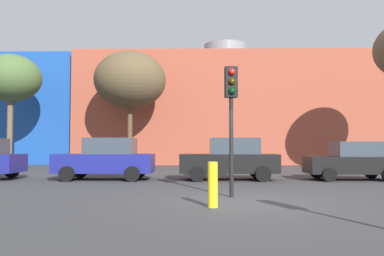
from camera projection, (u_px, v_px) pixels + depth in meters
ground_plane at (242, 202)px, 10.21m from camera, size 200.00×200.00×0.00m
building_backdrop at (225, 113)px, 36.52m from camera, size 40.78×13.31×11.08m
parked_car_1 at (106, 159)px, 16.96m from camera, size 4.22×2.07×1.83m
parked_car_2 at (230, 159)px, 16.89m from camera, size 4.21×2.07×1.83m
parked_car_3 at (352, 161)px, 16.82m from camera, size 3.83×1.88×1.66m
traffic_light_island at (231, 101)px, 11.27m from camera, size 0.38×0.38×3.79m
bare_tree_0 at (130, 80)px, 27.13m from camera, size 5.01×5.01×8.10m
bare_tree_2 at (11, 79)px, 27.00m from camera, size 4.12×4.12×7.88m
bollard_yellow_0 at (213, 185)px, 9.30m from camera, size 0.24×0.24×1.09m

